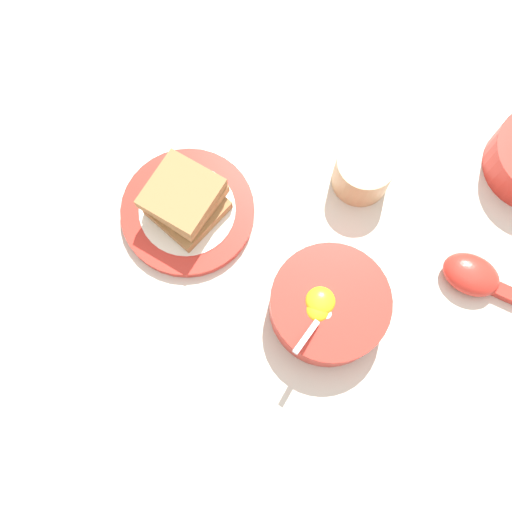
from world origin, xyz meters
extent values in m
plane|color=beige|center=(0.00, 0.00, 0.00)|extent=(3.00, 3.00, 0.00)
cylinder|color=red|center=(0.05, -0.11, 0.03)|extent=(0.15, 0.15, 0.05)
cylinder|color=white|center=(0.05, -0.11, 0.03)|extent=(0.13, 0.13, 0.02)
ellipsoid|color=yellow|center=(0.04, -0.13, 0.05)|extent=(0.03, 0.03, 0.02)
ellipsoid|color=yellow|center=(0.04, -0.12, 0.05)|extent=(0.04, 0.04, 0.02)
cylinder|color=black|center=(0.04, -0.11, 0.05)|extent=(0.03, 0.03, 0.00)
ellipsoid|color=silver|center=(0.05, -0.13, 0.05)|extent=(0.03, 0.02, 0.01)
cube|color=silver|center=(0.06, -0.17, 0.07)|extent=(0.01, 0.05, 0.03)
cylinder|color=red|center=(-0.18, -0.15, 0.01)|extent=(0.18, 0.18, 0.01)
cylinder|color=white|center=(-0.18, -0.15, 0.02)|extent=(0.13, 0.13, 0.00)
cube|color=#9E7042|center=(-0.17, -0.15, 0.03)|extent=(0.09, 0.09, 0.02)
cube|color=tan|center=(-0.18, -0.14, 0.04)|extent=(0.09, 0.10, 0.02)
cube|color=#9E7042|center=(-0.18, -0.15, 0.06)|extent=(0.10, 0.10, 0.02)
ellipsoid|color=red|center=(0.15, 0.05, 0.02)|extent=(0.09, 0.08, 0.03)
cylinder|color=tan|center=(-0.04, 0.05, 0.03)|extent=(0.08, 0.08, 0.06)
cylinder|color=#472B16|center=(-0.04, 0.05, 0.05)|extent=(0.06, 0.06, 0.01)
camera|label=1|loc=(0.08, -0.28, 0.77)|focal=42.00mm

